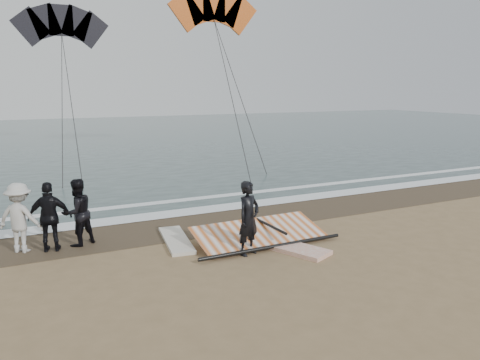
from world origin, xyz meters
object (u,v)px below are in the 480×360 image
object	(u,v)px
man_main	(249,218)
board_white	(280,245)
sail_rig	(255,234)
board_cream	(176,240)

from	to	relation	value
man_main	board_white	distance (m)	1.37
man_main	board_white	world-z (taller)	man_main
man_main	sail_rig	xyz separation A→B (m)	(0.63, 0.86, -0.76)
man_main	board_white	bearing A→B (deg)	-16.04
man_main	sail_rig	bearing A→B (deg)	30.81
man_main	board_white	size ratio (longest dim) A/B	0.69
board_cream	sail_rig	bearing A→B (deg)	-16.06
board_white	sail_rig	distance (m)	0.85
man_main	sail_rig	size ratio (longest dim) A/B	0.45
board_white	sail_rig	bearing A→B (deg)	94.30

